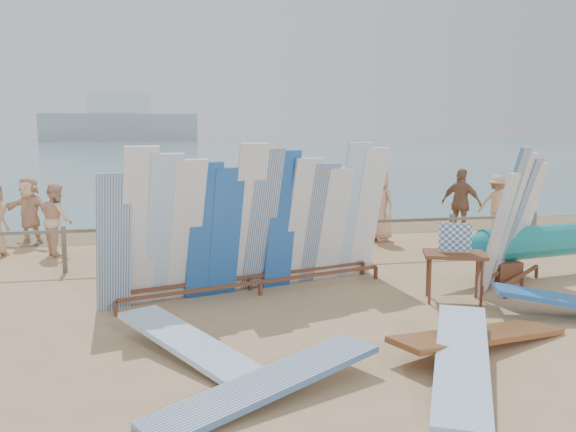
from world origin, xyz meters
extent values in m
plane|color=tan|center=(0.00, 0.00, 0.00)|extent=(160.00, 160.00, 0.00)
cube|color=slate|center=(0.00, 128.00, 0.00)|extent=(320.00, 240.00, 0.02)
cube|color=olive|center=(0.00, 7.20, 0.00)|extent=(40.00, 2.60, 0.01)
cube|color=#999EA3|center=(-12.00, 180.00, 4.02)|extent=(45.00, 8.00, 8.00)
cube|color=silver|center=(-12.00, 180.00, 11.02)|extent=(18.00, 6.00, 6.00)
cube|color=#6F6553|center=(0.00, 3.00, 0.80)|extent=(12.00, 0.06, 0.06)
cube|color=#6F6553|center=(-4.00, 3.00, 0.45)|extent=(0.08, 0.08, 0.90)
cube|color=#6F6553|center=(-2.00, 3.00, 0.45)|extent=(0.08, 0.08, 0.90)
cube|color=#6F6553|center=(0.00, 3.00, 0.45)|extent=(0.08, 0.08, 0.90)
cube|color=#6F6553|center=(2.00, 3.00, 0.45)|extent=(0.08, 0.08, 0.90)
cube|color=#6F6553|center=(4.00, 3.00, 0.45)|extent=(0.08, 0.08, 0.90)
cube|color=#6F6553|center=(6.00, 3.00, 0.45)|extent=(0.08, 0.08, 0.90)
cube|color=brown|center=(-0.63, 0.60, 0.23)|extent=(4.53, 1.41, 0.05)
cube|color=brown|center=(-0.75, 0.99, 0.23)|extent=(4.53, 1.41, 0.05)
cube|color=silver|center=(-2.89, 0.13, 1.05)|extent=(0.61, 0.57, 2.10)
cube|color=white|center=(-2.54, 0.24, 1.24)|extent=(0.69, 0.83, 2.47)
cube|color=#93C0EC|center=(-2.18, 0.35, 1.18)|extent=(0.70, 0.88, 2.36)
cube|color=white|center=(-1.83, 0.45, 1.14)|extent=(0.69, 0.86, 2.27)
cube|color=blue|center=(-1.55, 0.54, 1.11)|extent=(0.64, 0.68, 2.22)
cube|color=blue|center=(-1.19, 0.64, 1.06)|extent=(0.64, 0.67, 2.13)
cube|color=white|center=(-0.84, 0.75, 1.25)|extent=(0.71, 0.90, 2.50)
cube|color=silver|center=(-0.56, 0.84, 1.21)|extent=(0.69, 0.84, 2.42)
cube|color=blue|center=(-0.20, 0.94, 1.19)|extent=(0.62, 0.62, 2.38)
cube|color=white|center=(0.15, 1.05, 1.12)|extent=(0.67, 0.78, 2.24)
cube|color=silver|center=(0.51, 1.16, 1.08)|extent=(0.66, 0.76, 2.15)
cube|color=white|center=(0.79, 1.24, 1.03)|extent=(0.65, 0.73, 2.06)
cube|color=#93C0EC|center=(1.14, 1.35, 1.25)|extent=(0.66, 0.75, 2.49)
cube|color=white|center=(1.50, 1.46, 1.20)|extent=(0.66, 0.74, 2.40)
cube|color=brown|center=(3.87, 0.14, 0.22)|extent=(1.38, 1.19, 0.05)
cube|color=brown|center=(3.61, 0.44, 0.22)|extent=(1.38, 1.19, 0.05)
cube|color=white|center=(3.11, -0.25, 1.02)|extent=(0.71, 0.72, 2.04)
cube|color=silver|center=(3.37, -0.03, 1.22)|extent=(0.80, 0.82, 2.43)
cube|color=white|center=(3.63, 0.20, 1.17)|extent=(0.81, 0.83, 2.33)
cube|color=silver|center=(3.89, 0.42, 1.12)|extent=(0.82, 0.85, 2.23)
cube|color=white|center=(4.09, 0.59, 1.07)|extent=(0.83, 0.85, 2.13)
cube|color=white|center=(4.35, 0.81, 1.04)|extent=(0.72, 0.73, 2.08)
cube|color=brown|center=(3.76, 0.68, 0.19)|extent=(0.61, 0.70, 0.37)
cone|color=teal|center=(2.85, 0.53, 0.66)|extent=(1.32, 0.77, 0.58)
cube|color=brown|center=(2.30, -0.38, 0.75)|extent=(1.12, 0.96, 0.06)
cube|color=white|center=(2.30, -0.38, 1.03)|extent=(0.48, 0.21, 0.44)
cube|color=silver|center=(-1.23, -3.27, 0.00)|extent=(2.65, 1.73, 0.32)
cube|color=brown|center=(1.62, -2.40, 0.00)|extent=(2.72, 1.49, 0.32)
cube|color=#93C0EC|center=(0.93, -3.22, 0.00)|extent=(1.75, 2.63, 0.44)
cube|color=#93C0EC|center=(-1.87, -2.07, 0.00)|extent=(1.86, 2.60, 0.34)
cube|color=red|center=(0.04, 3.78, 0.30)|extent=(0.59, 0.55, 0.05)
cube|color=red|center=(0.08, 4.01, 0.57)|extent=(0.54, 0.24, 0.52)
cube|color=red|center=(1.20, 3.95, 0.30)|extent=(0.54, 0.49, 0.05)
cube|color=red|center=(1.18, 4.17, 0.55)|extent=(0.52, 0.18, 0.51)
cube|color=red|center=(2.18, 4.20, 0.49)|extent=(0.49, 0.72, 0.49)
cube|color=red|center=(2.22, 4.46, 0.80)|extent=(0.42, 0.20, 0.31)
imported|color=tan|center=(6.67, 5.61, 0.77)|extent=(1.03, 0.93, 1.54)
imported|color=tan|center=(-2.71, 4.92, 0.87)|extent=(1.22, 0.82, 1.74)
imported|color=#8C6042|center=(1.91, 4.75, 0.84)|extent=(0.65, 0.42, 1.68)
imported|color=beige|center=(-5.22, 6.34, 0.81)|extent=(1.55, 1.20, 1.63)
imported|color=#8C6042|center=(5.26, 4.95, 0.88)|extent=(1.00, 1.08, 1.76)
imported|color=tan|center=(3.08, 5.02, 0.88)|extent=(0.84, 0.94, 1.76)
imported|color=beige|center=(-4.39, 4.83, 0.79)|extent=(0.64, 0.85, 1.58)
imported|color=beige|center=(0.45, 7.15, 0.86)|extent=(1.68, 1.04, 1.73)
imported|color=#8C6042|center=(-0.62, 5.08, 0.77)|extent=(0.73, 0.98, 1.53)
camera|label=1|loc=(-2.27, -9.00, 2.66)|focal=38.00mm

